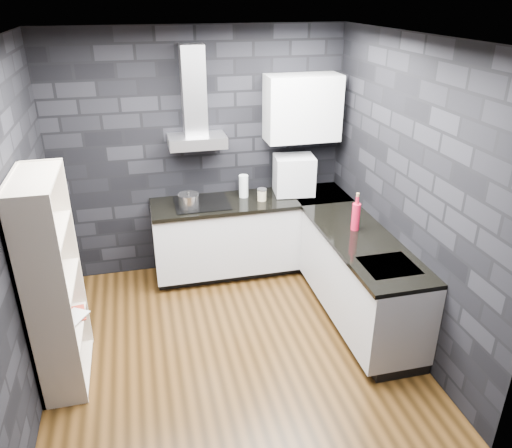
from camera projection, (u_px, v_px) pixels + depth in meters
name	position (u px, v px, depth m)	size (l,w,h in m)	color
ground	(231.00, 344.00, 4.66)	(3.20, 3.20, 0.00)	#422911
ceiling	(223.00, 37.00, 3.51)	(3.20, 3.20, 0.00)	white
wall_back	(200.00, 155.00, 5.51)	(3.20, 0.05, 2.70)	black
wall_front	(284.00, 332.00, 2.66)	(3.20, 0.05, 2.70)	black
wall_left	(14.00, 233.00, 3.74)	(0.05, 3.20, 2.70)	black
wall_right	(407.00, 195.00, 4.43)	(0.05, 3.20, 2.70)	black
toekick_back	(251.00, 264.00, 5.92)	(2.18, 0.50, 0.10)	black
toekick_right	(360.00, 314.00, 5.01)	(0.50, 1.78, 0.10)	black
counter_back_cab	(251.00, 233.00, 5.70)	(2.20, 0.60, 0.76)	silver
counter_right_cab	(360.00, 278.00, 4.82)	(0.60, 1.80, 0.76)	silver
counter_back_top	(251.00, 201.00, 5.53)	(2.20, 0.62, 0.04)	black
counter_right_top	(363.00, 241.00, 4.65)	(0.62, 1.80, 0.04)	black
counter_corner_top	(319.00, 194.00, 5.70)	(0.62, 0.62, 0.04)	black
hood_body	(197.00, 141.00, 5.24)	(0.60, 0.34, 0.12)	silver
hood_chimney	(194.00, 91.00, 5.09)	(0.24, 0.20, 0.90)	silver
upper_cabinet	(302.00, 108.00, 5.36)	(0.80, 0.35, 0.70)	silver
cooktop	(202.00, 203.00, 5.41)	(0.58, 0.50, 0.01)	black
sink_rim	(389.00, 266.00, 4.20)	(0.44, 0.40, 0.01)	silver
pot	(189.00, 201.00, 5.28)	(0.21, 0.21, 0.13)	silver
glass_vase	(244.00, 186.00, 5.54)	(0.10, 0.10, 0.25)	silver
storage_jar	(262.00, 195.00, 5.47)	(0.10, 0.10, 0.12)	tan
utensil_crock	(282.00, 187.00, 5.69)	(0.09, 0.09, 0.12)	silver
appliance_garage	(294.00, 175.00, 5.58)	(0.43, 0.34, 0.43)	#BABDC3
red_bottle	(356.00, 217.00, 4.77)	(0.08, 0.08, 0.27)	#B8122F
bookshelf	(53.00, 284.00, 3.93)	(0.34, 0.80, 1.80)	beige
fruit_bowl	(51.00, 287.00, 3.83)	(0.24, 0.24, 0.06)	white
book_red	(61.00, 306.00, 4.22)	(0.18, 0.02, 0.24)	maroon
book_second	(63.00, 305.00, 4.20)	(0.17, 0.02, 0.24)	#B2B2B2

